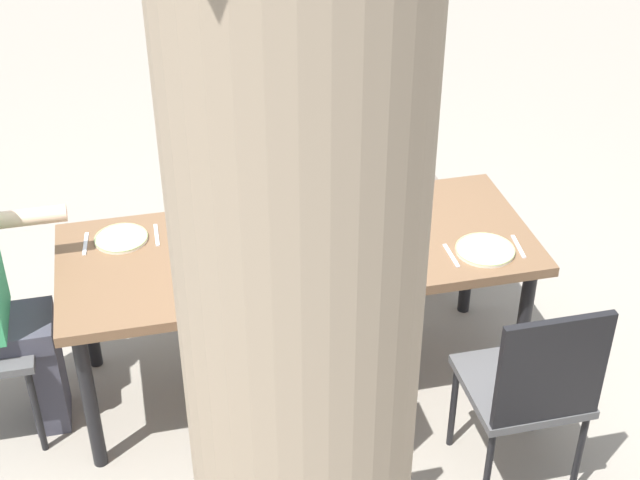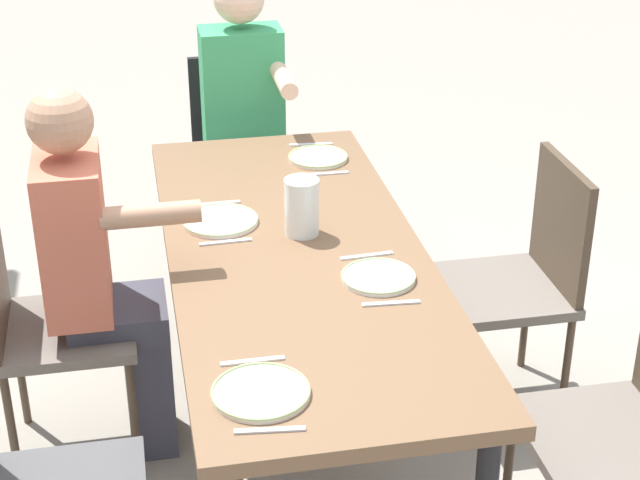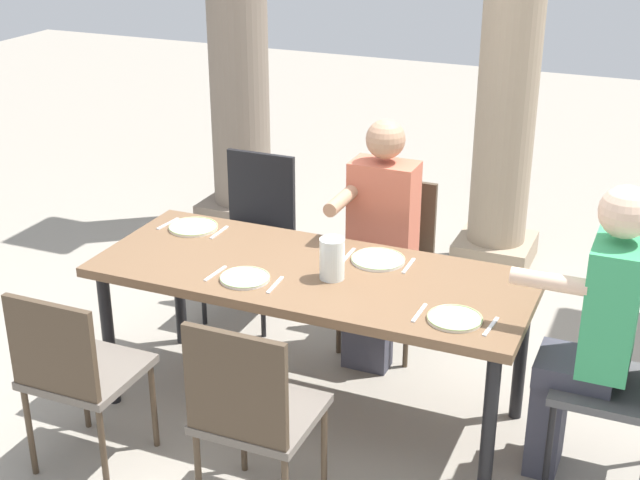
% 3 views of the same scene
% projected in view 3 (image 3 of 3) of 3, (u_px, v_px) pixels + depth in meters
% --- Properties ---
extents(ground_plane, '(16.00, 16.00, 0.00)m').
position_uv_depth(ground_plane, '(312.00, 408.00, 4.40)').
color(ground_plane, gray).
extents(dining_table, '(2.02, 0.81, 0.75)m').
position_uv_depth(dining_table, '(312.00, 283.00, 4.13)').
color(dining_table, brown).
rests_on(dining_table, ground).
extents(chair_west_north, '(0.44, 0.44, 0.94)m').
position_uv_depth(chair_west_north, '(253.00, 226.00, 5.15)').
color(chair_west_north, '#4F4F50').
rests_on(chair_west_north, ground).
extents(chair_west_south, '(0.44, 0.44, 0.88)m').
position_uv_depth(chair_west_south, '(75.00, 368.00, 3.76)').
color(chair_west_south, '#6A6158').
rests_on(chair_west_south, ground).
extents(chair_mid_north, '(0.44, 0.44, 0.90)m').
position_uv_depth(chair_mid_north, '(390.00, 250.00, 4.85)').
color(chair_mid_north, '#6A6158').
rests_on(chair_mid_north, ground).
extents(chair_mid_south, '(0.44, 0.44, 0.92)m').
position_uv_depth(chair_mid_south, '(251.00, 409.00, 3.45)').
color(chair_mid_south, '#6A6158').
rests_on(chair_mid_south, ground).
extents(chair_head_east, '(0.44, 0.44, 0.93)m').
position_uv_depth(chair_head_east, '(632.00, 376.00, 3.67)').
color(chair_head_east, '#4F4F50').
rests_on(chair_head_east, ground).
extents(diner_woman_green, '(0.50, 0.35, 1.34)m').
position_uv_depth(diner_woman_green, '(593.00, 328.00, 3.66)').
color(diner_woman_green, '#3F3F4C').
rests_on(diner_woman_green, ground).
extents(diner_man_white, '(0.35, 0.49, 1.29)m').
position_uv_depth(diner_man_white, '(378.00, 236.00, 4.62)').
color(diner_man_white, '#3F3F4C').
rests_on(diner_man_white, ground).
extents(stone_column_near, '(0.54, 0.54, 2.80)m').
position_uv_depth(stone_column_near, '(237.00, 33.00, 6.15)').
color(stone_column_near, gray).
rests_on(stone_column_near, ground).
extents(stone_column_centre, '(0.49, 0.49, 2.97)m').
position_uv_depth(stone_column_centre, '(512.00, 41.00, 5.44)').
color(stone_column_centre, tan).
rests_on(stone_column_centre, ground).
extents(plate_0, '(0.25, 0.25, 0.02)m').
position_uv_depth(plate_0, '(193.00, 227.00, 4.56)').
color(plate_0, silver).
rests_on(plate_0, dining_table).
extents(fork_0, '(0.04, 0.17, 0.01)m').
position_uv_depth(fork_0, '(168.00, 224.00, 4.62)').
color(fork_0, silver).
rests_on(fork_0, dining_table).
extents(spoon_0, '(0.02, 0.17, 0.01)m').
position_uv_depth(spoon_0, '(219.00, 232.00, 4.51)').
color(spoon_0, silver).
rests_on(spoon_0, dining_table).
extents(plate_1, '(0.23, 0.23, 0.02)m').
position_uv_depth(plate_1, '(245.00, 278.00, 4.01)').
color(plate_1, white).
rests_on(plate_1, dining_table).
extents(fork_1, '(0.03, 0.17, 0.01)m').
position_uv_depth(fork_1, '(216.00, 273.00, 4.07)').
color(fork_1, silver).
rests_on(fork_1, dining_table).
extents(spoon_1, '(0.03, 0.17, 0.01)m').
position_uv_depth(spoon_1, '(275.00, 285.00, 3.96)').
color(spoon_1, silver).
rests_on(spoon_1, dining_table).
extents(plate_2, '(0.25, 0.25, 0.02)m').
position_uv_depth(plate_2, '(378.00, 259.00, 4.19)').
color(plate_2, white).
rests_on(plate_2, dining_table).
extents(fork_2, '(0.02, 0.17, 0.01)m').
position_uv_depth(fork_2, '(348.00, 255.00, 4.25)').
color(fork_2, silver).
rests_on(fork_2, dining_table).
extents(spoon_2, '(0.02, 0.17, 0.01)m').
position_uv_depth(spoon_2, '(409.00, 266.00, 4.14)').
color(spoon_2, silver).
rests_on(spoon_2, dining_table).
extents(plate_3, '(0.23, 0.23, 0.02)m').
position_uv_depth(plate_3, '(455.00, 318.00, 3.66)').
color(plate_3, silver).
rests_on(plate_3, dining_table).
extents(fork_3, '(0.02, 0.17, 0.01)m').
position_uv_depth(fork_3, '(419.00, 313.00, 3.71)').
color(fork_3, silver).
rests_on(fork_3, dining_table).
extents(spoon_3, '(0.03, 0.17, 0.01)m').
position_uv_depth(spoon_3, '(491.00, 326.00, 3.61)').
color(spoon_3, silver).
rests_on(spoon_3, dining_table).
extents(water_pitcher, '(0.11, 0.11, 0.19)m').
position_uv_depth(water_pitcher, '(332.00, 261.00, 4.00)').
color(water_pitcher, white).
rests_on(water_pitcher, dining_table).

